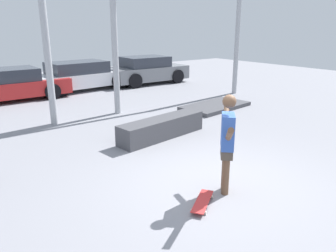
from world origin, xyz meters
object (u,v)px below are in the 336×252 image
skateboard (203,201)px  parked_car_red (9,85)px  manual_pad (215,106)px  skateboarder (227,140)px  parked_car_grey (147,70)px  grind_box (162,128)px  parked_car_white (80,76)px

skateboard → parked_car_red: parked_car_red is taller
manual_pad → skateboarder: bearing=-133.3°
skateboarder → manual_pad: skateboarder is taller
skateboarder → parked_car_grey: skateboarder is taller
grind_box → manual_pad: grind_box is taller
parked_car_red → parked_car_white: 3.16m
skateboarder → parked_car_grey: (5.29, 10.53, -0.31)m
skateboard → parked_car_red: bearing=59.3°
skateboarder → parked_car_red: (-1.29, 10.38, -0.37)m
skateboarder → parked_car_red: skateboarder is taller
grind_box → parked_car_grey: 8.68m
grind_box → skateboarder: bearing=-105.7°
skateboarder → parked_car_grey: size_ratio=0.43×
manual_pad → skateboard: bearing=-136.5°
grind_box → parked_car_red: parked_car_red is taller
manual_pad → parked_car_white: parked_car_white is taller
grind_box → parked_car_grey: bearing=59.3°
parked_car_white → parked_car_grey: 3.46m
grind_box → parked_car_white: parked_car_white is taller
skateboarder → parked_car_white: skateboarder is taller
skateboard → parked_car_grey: (5.92, 10.64, 0.60)m
grind_box → parked_car_grey: size_ratio=0.64×
parked_car_white → manual_pad: bearing=-73.1°
skateboarder → parked_car_red: 10.47m
skateboard → manual_pad: (4.93, 4.67, 0.00)m
grind_box → parked_car_white: (0.98, 7.71, 0.38)m
skateboarder → skateboard: 1.11m
skateboarder → skateboard: (-0.63, -0.11, -0.91)m
grind_box → manual_pad: 3.75m
grind_box → parked_car_red: size_ratio=0.59×
skateboard → skateboarder: bearing=-24.8°
grind_box → parked_car_red: 7.62m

